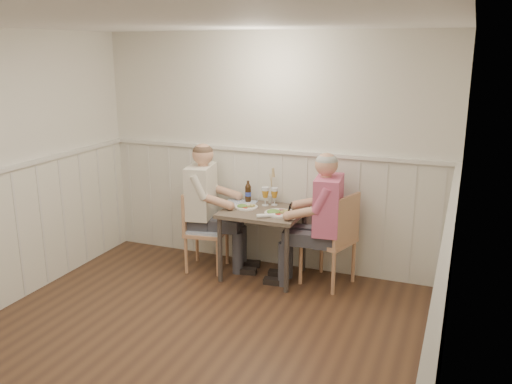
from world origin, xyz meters
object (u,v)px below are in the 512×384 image
(chair_right, at_px, (333,236))
(man_in_pink, at_px, (323,231))
(chair_left, at_px, (202,227))
(dining_table, at_px, (263,220))
(diner_cream, at_px, (206,216))
(beer_bottle, at_px, (248,193))
(grass_vase, at_px, (270,186))

(chair_right, xyz_separation_m, man_in_pink, (-0.09, -0.06, 0.07))
(chair_left, xyz_separation_m, man_in_pink, (1.38, 0.04, 0.12))
(dining_table, bearing_deg, chair_left, -176.42)
(chair_right, height_order, diner_cream, diner_cream)
(man_in_pink, bearing_deg, chair_right, 34.26)
(chair_right, xyz_separation_m, beer_bottle, (-1.03, 0.18, 0.32))
(dining_table, distance_m, diner_cream, 0.69)
(chair_left, distance_m, man_in_pink, 1.38)
(dining_table, bearing_deg, grass_vase, 94.21)
(dining_table, xyz_separation_m, grass_vase, (-0.02, 0.29, 0.30))
(chair_right, height_order, man_in_pink, man_in_pink)
(chair_left, height_order, man_in_pink, man_in_pink)
(chair_right, bearing_deg, diner_cream, -177.85)
(diner_cream, relative_size, grass_vase, 3.43)
(beer_bottle, height_order, grass_vase, grass_vase)
(beer_bottle, bearing_deg, chair_left, -147.48)
(diner_cream, bearing_deg, grass_vase, 23.45)
(chair_left, height_order, grass_vase, grass_vase)
(grass_vase, bearing_deg, chair_left, -154.17)
(chair_left, xyz_separation_m, beer_bottle, (0.44, 0.28, 0.37))
(dining_table, distance_m, chair_right, 0.77)
(chair_left, height_order, beer_bottle, beer_bottle)
(beer_bottle, bearing_deg, grass_vase, 11.73)
(dining_table, height_order, chair_right, chair_right)
(dining_table, relative_size, diner_cream, 0.58)
(diner_cream, xyz_separation_m, grass_vase, (0.66, 0.29, 0.33))
(beer_bottle, relative_size, grass_vase, 0.58)
(man_in_pink, relative_size, grass_vase, 3.42)
(chair_left, distance_m, beer_bottle, 0.64)
(dining_table, distance_m, grass_vase, 0.42)
(chair_left, bearing_deg, dining_table, 3.58)
(dining_table, bearing_deg, beer_bottle, 138.30)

